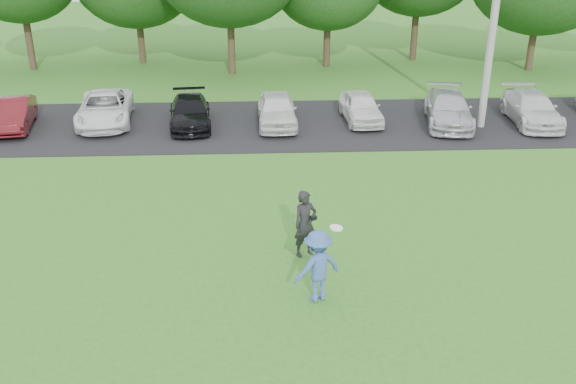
# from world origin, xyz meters

# --- Properties ---
(ground) EXTENTS (100.00, 100.00, 0.00)m
(ground) POSITION_xyz_m (0.00, 0.00, 0.00)
(ground) COLOR #2D6E1F
(ground) RESTS_ON ground
(parking_lot) EXTENTS (32.00, 6.50, 0.03)m
(parking_lot) POSITION_xyz_m (0.00, 13.00, 0.01)
(parking_lot) COLOR black
(parking_lot) RESTS_ON ground
(frisbee_player) EXTENTS (1.23, 1.02, 1.91)m
(frisbee_player) POSITION_xyz_m (0.49, 0.65, 0.83)
(frisbee_player) COLOR #385AA0
(frisbee_player) RESTS_ON ground
(camera_bystander) EXTENTS (0.73, 0.65, 1.69)m
(camera_bystander) POSITION_xyz_m (0.37, 2.62, 0.84)
(camera_bystander) COLOR black
(camera_bystander) RESTS_ON ground
(parked_cars) EXTENTS (28.77, 5.17, 1.25)m
(parked_cars) POSITION_xyz_m (-0.98, 12.99, 0.62)
(parked_cars) COLOR white
(parked_cars) RESTS_ON parking_lot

